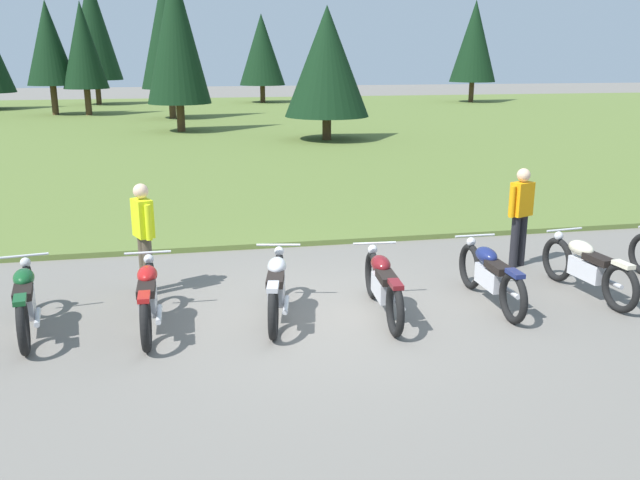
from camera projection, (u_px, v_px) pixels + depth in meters
ground_plane at (329, 314)px, 9.23m from camera, size 140.00×140.00×0.00m
grass_moorland at (222, 126)px, 33.20m from camera, size 80.00×44.00×0.10m
forest_treeline at (131, 41)px, 39.17m from camera, size 39.50×26.25×8.73m
motorcycle_british_green at (25, 300)px, 8.53m from camera, size 0.67×2.09×0.88m
motorcycle_red at (148, 296)px, 8.65m from camera, size 0.62×2.10×0.88m
motorcycle_silver at (277, 287)px, 9.00m from camera, size 0.67×2.08×0.88m
motorcycle_maroon at (383, 285)px, 9.09m from camera, size 0.62×2.10×0.88m
motorcycle_navy at (490, 275)px, 9.50m from camera, size 0.62×2.10×0.88m
motorcycle_cream at (587, 267)px, 9.85m from camera, size 0.62×2.10×0.88m
rider_near_row_end at (144, 232)px, 9.79m from camera, size 0.34×0.51×1.67m
rider_checking_bike at (521, 211)px, 11.08m from camera, size 0.52×0.34×1.67m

